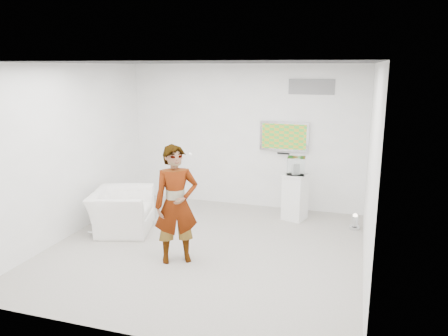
{
  "coord_description": "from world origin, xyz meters",
  "views": [
    {
      "loc": [
        2.31,
        -6.33,
        2.95
      ],
      "look_at": [
        0.14,
        0.6,
        1.25
      ],
      "focal_mm": 35.0,
      "sensor_mm": 36.0,
      "label": 1
    }
  ],
  "objects_px": {
    "armchair": "(122,211)",
    "floor_uplight": "(355,222)",
    "person": "(176,204)",
    "pedestal": "(295,197)",
    "tv": "(284,136)"
  },
  "relations": [
    {
      "from": "pedestal",
      "to": "floor_uplight",
      "type": "distance_m",
      "value": 1.22
    },
    {
      "from": "tv",
      "to": "pedestal",
      "type": "height_order",
      "value": "tv"
    },
    {
      "from": "tv",
      "to": "floor_uplight",
      "type": "relative_size",
      "value": 3.45
    },
    {
      "from": "armchair",
      "to": "pedestal",
      "type": "distance_m",
      "value": 3.32
    },
    {
      "from": "tv",
      "to": "armchair",
      "type": "relative_size",
      "value": 0.87
    },
    {
      "from": "tv",
      "to": "floor_uplight",
      "type": "distance_m",
      "value": 2.2
    },
    {
      "from": "person",
      "to": "armchair",
      "type": "relative_size",
      "value": 1.58
    },
    {
      "from": "armchair",
      "to": "floor_uplight",
      "type": "bearing_deg",
      "value": -87.61
    },
    {
      "from": "person",
      "to": "floor_uplight",
      "type": "xyz_separation_m",
      "value": [
        2.6,
        2.19,
        -0.77
      ]
    },
    {
      "from": "armchair",
      "to": "floor_uplight",
      "type": "xyz_separation_m",
      "value": [
        4.07,
        1.32,
        -0.23
      ]
    },
    {
      "from": "floor_uplight",
      "to": "person",
      "type": "bearing_deg",
      "value": -139.88
    },
    {
      "from": "tv",
      "to": "person",
      "type": "relative_size",
      "value": 0.55
    },
    {
      "from": "floor_uplight",
      "to": "tv",
      "type": "bearing_deg",
      "value": 151.64
    },
    {
      "from": "armchair",
      "to": "pedestal",
      "type": "xyz_separation_m",
      "value": [
        2.92,
        1.57,
        0.08
      ]
    },
    {
      "from": "person",
      "to": "pedestal",
      "type": "height_order",
      "value": "person"
    }
  ]
}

